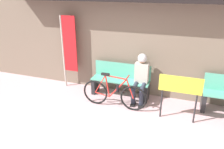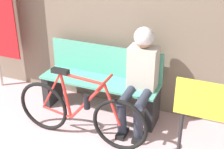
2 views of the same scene
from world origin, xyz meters
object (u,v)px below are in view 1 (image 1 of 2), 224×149
Objects in this scene: park_bench_near at (121,81)px; banner_pole at (68,47)px; person_seated at (141,75)px; signboard at (180,88)px; bicycle at (114,94)px.

park_bench_near is 1.76m from banner_pole.
banner_pole is (-2.13, 0.17, 0.49)m from person_seated.
banner_pole is 3.22m from signboard.
banner_pole is at bearing 177.93° from park_bench_near.
park_bench_near is 0.65m from bicycle.
banner_pole reaches higher than person_seated.
person_seated is 0.60× the size of banner_pole.
bicycle is at bearing -87.37° from park_bench_near.
park_bench_near is at bearing 155.26° from signboard.
person_seated reaches higher than signboard.
bicycle is 1.29× the size of person_seated.
person_seated is 2.19m from banner_pole.
bicycle is (0.03, -0.65, -0.06)m from park_bench_near.
bicycle is 1.55× the size of signboard.
park_bench_near is 1.72m from signboard.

